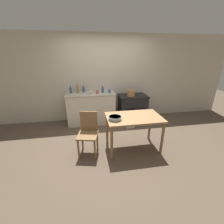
{
  "coord_description": "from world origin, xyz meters",
  "views": [
    {
      "loc": [
        -0.61,
        -3.01,
        2.0
      ],
      "look_at": [
        0.0,
        0.49,
        0.6
      ],
      "focal_mm": 24.0,
      "sensor_mm": 36.0,
      "label": 1
    }
  ],
  "objects_px": {
    "stove": "(132,108)",
    "cup_mid_right": "(109,91)",
    "cup_center": "(91,93)",
    "flour_sack": "(130,122)",
    "stock_pot": "(131,93)",
    "chair": "(88,132)",
    "mixing_bowl_large": "(115,118)",
    "work_table": "(134,121)",
    "bottle_left": "(84,90)",
    "bottle_center_left": "(71,90)",
    "bottle_far_left": "(103,90)",
    "cup_center_right": "(97,92)",
    "bottle_mid_left": "(78,89)"
  },
  "relations": [
    {
      "from": "stove",
      "to": "cup_mid_right",
      "type": "distance_m",
      "value": 0.92
    },
    {
      "from": "stock_pot",
      "to": "cup_mid_right",
      "type": "bearing_deg",
      "value": 174.39
    },
    {
      "from": "bottle_left",
      "to": "bottle_center_left",
      "type": "height_order",
      "value": "same"
    },
    {
      "from": "cup_center_right",
      "to": "chair",
      "type": "bearing_deg",
      "value": -102.58
    },
    {
      "from": "cup_center_right",
      "to": "stove",
      "type": "bearing_deg",
      "value": 3.18
    },
    {
      "from": "chair",
      "to": "bottle_mid_left",
      "type": "relative_size",
      "value": 3.01
    },
    {
      "from": "flour_sack",
      "to": "stove",
      "type": "bearing_deg",
      "value": 68.41
    },
    {
      "from": "work_table",
      "to": "cup_center",
      "type": "height_order",
      "value": "cup_center"
    },
    {
      "from": "mixing_bowl_large",
      "to": "chair",
      "type": "bearing_deg",
      "value": 167.97
    },
    {
      "from": "flour_sack",
      "to": "bottle_left",
      "type": "relative_size",
      "value": 1.46
    },
    {
      "from": "stock_pot",
      "to": "bottle_center_left",
      "type": "relative_size",
      "value": 1.15
    },
    {
      "from": "bottle_far_left",
      "to": "bottle_mid_left",
      "type": "xyz_separation_m",
      "value": [
        -0.72,
        0.03,
        0.04
      ]
    },
    {
      "from": "chair",
      "to": "stove",
      "type": "bearing_deg",
      "value": 59.76
    },
    {
      "from": "cup_mid_right",
      "to": "flour_sack",
      "type": "bearing_deg",
      "value": -43.07
    },
    {
      "from": "bottle_far_left",
      "to": "stove",
      "type": "bearing_deg",
      "value": -2.12
    },
    {
      "from": "work_table",
      "to": "bottle_left",
      "type": "xyz_separation_m",
      "value": [
        -1.02,
        1.68,
        0.34
      ]
    },
    {
      "from": "cup_center",
      "to": "bottle_center_left",
      "type": "bearing_deg",
      "value": 157.58
    },
    {
      "from": "bottle_center_left",
      "to": "cup_center_right",
      "type": "height_order",
      "value": "bottle_center_left"
    },
    {
      "from": "cup_center",
      "to": "cup_mid_right",
      "type": "distance_m",
      "value": 0.56
    },
    {
      "from": "work_table",
      "to": "cup_center",
      "type": "relative_size",
      "value": 11.78
    },
    {
      "from": "work_table",
      "to": "bottle_far_left",
      "type": "bearing_deg",
      "value": 106.81
    },
    {
      "from": "stove",
      "to": "mixing_bowl_large",
      "type": "xyz_separation_m",
      "value": [
        -0.87,
        -1.6,
        0.41
      ]
    },
    {
      "from": "bottle_far_left",
      "to": "cup_center_right",
      "type": "height_order",
      "value": "bottle_far_left"
    },
    {
      "from": "cup_center",
      "to": "cup_center_right",
      "type": "xyz_separation_m",
      "value": [
        0.19,
        0.05,
        0.0
      ]
    },
    {
      "from": "bottle_mid_left",
      "to": "mixing_bowl_large",
      "type": "bearing_deg",
      "value": -65.29
    },
    {
      "from": "bottle_far_left",
      "to": "cup_mid_right",
      "type": "distance_m",
      "value": 0.2
    },
    {
      "from": "chair",
      "to": "cup_mid_right",
      "type": "xyz_separation_m",
      "value": [
        0.68,
        1.47,
        0.49
      ]
    },
    {
      "from": "work_table",
      "to": "cup_center_right",
      "type": "bearing_deg",
      "value": 113.66
    },
    {
      "from": "flour_sack",
      "to": "mixing_bowl_large",
      "type": "height_order",
      "value": "mixing_bowl_large"
    },
    {
      "from": "mixing_bowl_large",
      "to": "cup_center",
      "type": "height_order",
      "value": "cup_center"
    },
    {
      "from": "mixing_bowl_large",
      "to": "flour_sack",
      "type": "bearing_deg",
      "value": 58.79
    },
    {
      "from": "bottle_far_left",
      "to": "bottle_left",
      "type": "xyz_separation_m",
      "value": [
        -0.55,
        0.12,
        0.0
      ]
    },
    {
      "from": "mixing_bowl_large",
      "to": "stove",
      "type": "bearing_deg",
      "value": 61.66
    },
    {
      "from": "chair",
      "to": "cup_center",
      "type": "distance_m",
      "value": 1.47
    },
    {
      "from": "stove",
      "to": "work_table",
      "type": "bearing_deg",
      "value": -106.41
    },
    {
      "from": "stove",
      "to": "bottle_center_left",
      "type": "distance_m",
      "value": 1.93
    },
    {
      "from": "bottle_far_left",
      "to": "cup_mid_right",
      "type": "height_order",
      "value": "bottle_far_left"
    },
    {
      "from": "flour_sack",
      "to": "mixing_bowl_large",
      "type": "distance_m",
      "value": 1.44
    },
    {
      "from": "stock_pot",
      "to": "cup_mid_right",
      "type": "xyz_separation_m",
      "value": [
        -0.65,
        0.06,
        0.07
      ]
    },
    {
      "from": "cup_center_right",
      "to": "bottle_far_left",
      "type": "bearing_deg",
      "value": 29.01
    },
    {
      "from": "stove",
      "to": "bottle_far_left",
      "type": "height_order",
      "value": "bottle_far_left"
    },
    {
      "from": "mixing_bowl_large",
      "to": "bottle_center_left",
      "type": "bearing_deg",
      "value": 119.3
    },
    {
      "from": "mixing_bowl_large",
      "to": "stock_pot",
      "type": "bearing_deg",
      "value": 62.79
    },
    {
      "from": "flour_sack",
      "to": "cup_center_right",
      "type": "height_order",
      "value": "cup_center_right"
    },
    {
      "from": "flour_sack",
      "to": "cup_center",
      "type": "height_order",
      "value": "cup_center"
    },
    {
      "from": "bottle_center_left",
      "to": "cup_mid_right",
      "type": "bearing_deg",
      "value": -6.94
    },
    {
      "from": "cup_center_right",
      "to": "mixing_bowl_large",
      "type": "bearing_deg",
      "value": -81.86
    },
    {
      "from": "flour_sack",
      "to": "cup_center_right",
      "type": "xyz_separation_m",
      "value": [
        -0.89,
        0.45,
        0.82
      ]
    },
    {
      "from": "work_table",
      "to": "stock_pot",
      "type": "xyz_separation_m",
      "value": [
        0.37,
        1.44,
        0.24
      ]
    },
    {
      "from": "mixing_bowl_large",
      "to": "work_table",
      "type": "bearing_deg",
      "value": 11.58
    }
  ]
}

